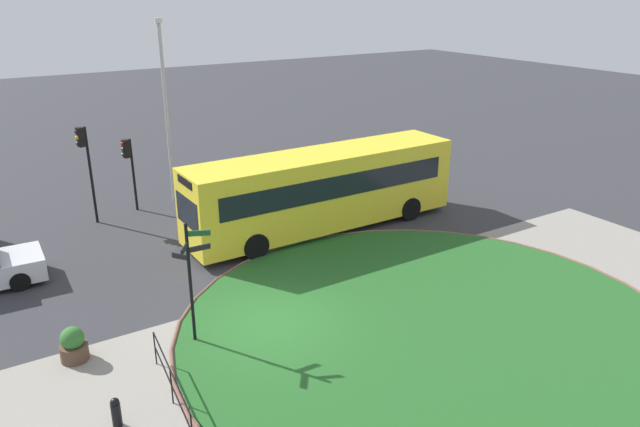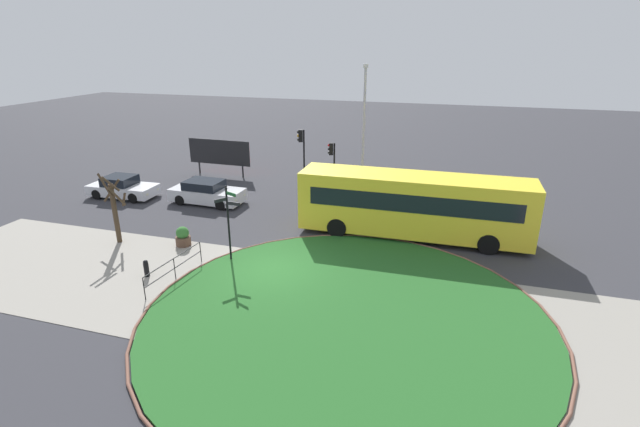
{
  "view_description": "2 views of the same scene",
  "coord_description": "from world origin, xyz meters",
  "px_view_note": "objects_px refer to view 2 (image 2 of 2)",
  "views": [
    {
      "loc": [
        -6.97,
        -13.86,
        9.35
      ],
      "look_at": [
        3.0,
        2.05,
        2.27
      ],
      "focal_mm": 33.95,
      "sensor_mm": 36.0,
      "label": 1
    },
    {
      "loc": [
        7.12,
        -16.64,
        9.43
      ],
      "look_at": [
        1.18,
        3.19,
        1.65
      ],
      "focal_mm": 25.9,
      "sensor_mm": 36.0,
      "label": 2
    }
  ],
  "objects_px": {
    "bollard_foreground": "(146,268)",
    "bus_yellow": "(413,205)",
    "car_far_lane": "(123,188)",
    "street_tree_bare": "(115,207)",
    "traffic_light_far": "(302,147)",
    "billboard_left": "(219,152)",
    "planter_near_signpost": "(183,237)",
    "signpost_directional": "(228,218)",
    "traffic_light_near": "(332,156)",
    "lamppost_tall": "(364,126)",
    "car_near_lane": "(207,193)"
  },
  "relations": [
    {
      "from": "bollard_foreground",
      "to": "bus_yellow",
      "type": "relative_size",
      "value": 0.07
    },
    {
      "from": "car_far_lane",
      "to": "street_tree_bare",
      "type": "distance_m",
      "value": 7.72
    },
    {
      "from": "traffic_light_far",
      "to": "billboard_left",
      "type": "bearing_deg",
      "value": -30.63
    },
    {
      "from": "traffic_light_far",
      "to": "planter_near_signpost",
      "type": "bearing_deg",
      "value": 58.85
    },
    {
      "from": "signpost_directional",
      "to": "traffic_light_near",
      "type": "distance_m",
      "value": 11.64
    },
    {
      "from": "bus_yellow",
      "to": "traffic_light_far",
      "type": "relative_size",
      "value": 2.8
    },
    {
      "from": "signpost_directional",
      "to": "bus_yellow",
      "type": "distance_m",
      "value": 9.18
    },
    {
      "from": "lamppost_tall",
      "to": "signpost_directional",
      "type": "bearing_deg",
      "value": -106.57
    },
    {
      "from": "bollard_foreground",
      "to": "bus_yellow",
      "type": "height_order",
      "value": "bus_yellow"
    },
    {
      "from": "traffic_light_near",
      "to": "street_tree_bare",
      "type": "distance_m",
      "value": 13.69
    },
    {
      "from": "lamppost_tall",
      "to": "planter_near_signpost",
      "type": "relative_size",
      "value": 8.28
    },
    {
      "from": "car_far_lane",
      "to": "bollard_foreground",
      "type": "bearing_deg",
      "value": -48.54
    },
    {
      "from": "street_tree_bare",
      "to": "bus_yellow",
      "type": "bearing_deg",
      "value": 19.57
    },
    {
      "from": "bollard_foreground",
      "to": "traffic_light_far",
      "type": "distance_m",
      "value": 13.72
    },
    {
      "from": "street_tree_bare",
      "to": "car_near_lane",
      "type": "bearing_deg",
      "value": 79.94
    },
    {
      "from": "bus_yellow",
      "to": "street_tree_bare",
      "type": "xyz_separation_m",
      "value": [
        -13.82,
        -4.91,
        0.11
      ]
    },
    {
      "from": "signpost_directional",
      "to": "traffic_light_near",
      "type": "height_order",
      "value": "signpost_directional"
    },
    {
      "from": "signpost_directional",
      "to": "planter_near_signpost",
      "type": "xyz_separation_m",
      "value": [
        -3.05,
        0.9,
        -1.69
      ]
    },
    {
      "from": "car_far_lane",
      "to": "traffic_light_far",
      "type": "distance_m",
      "value": 11.77
    },
    {
      "from": "street_tree_bare",
      "to": "traffic_light_far",
      "type": "bearing_deg",
      "value": 60.38
    },
    {
      "from": "bollard_foreground",
      "to": "billboard_left",
      "type": "height_order",
      "value": "billboard_left"
    },
    {
      "from": "traffic_light_near",
      "to": "car_near_lane",
      "type": "bearing_deg",
      "value": 19.22
    },
    {
      "from": "signpost_directional",
      "to": "lamppost_tall",
      "type": "bearing_deg",
      "value": 73.43
    },
    {
      "from": "car_near_lane",
      "to": "traffic_light_near",
      "type": "relative_size",
      "value": 1.41
    },
    {
      "from": "lamppost_tall",
      "to": "street_tree_bare",
      "type": "bearing_deg",
      "value": -130.37
    },
    {
      "from": "traffic_light_near",
      "to": "street_tree_bare",
      "type": "height_order",
      "value": "street_tree_bare"
    },
    {
      "from": "car_near_lane",
      "to": "street_tree_bare",
      "type": "height_order",
      "value": "street_tree_bare"
    },
    {
      "from": "bus_yellow",
      "to": "bollard_foreground",
      "type": "bearing_deg",
      "value": 35.78
    },
    {
      "from": "bollard_foreground",
      "to": "bus_yellow",
      "type": "distance_m",
      "value": 12.87
    },
    {
      "from": "signpost_directional",
      "to": "billboard_left",
      "type": "height_order",
      "value": "signpost_directional"
    },
    {
      "from": "bus_yellow",
      "to": "street_tree_bare",
      "type": "bearing_deg",
      "value": 18.99
    },
    {
      "from": "bollard_foreground",
      "to": "planter_near_signpost",
      "type": "distance_m",
      "value": 3.25
    },
    {
      "from": "car_near_lane",
      "to": "street_tree_bare",
      "type": "distance_m",
      "value": 6.75
    },
    {
      "from": "signpost_directional",
      "to": "bus_yellow",
      "type": "relative_size",
      "value": 0.31
    },
    {
      "from": "lamppost_tall",
      "to": "street_tree_bare",
      "type": "relative_size",
      "value": 2.24
    },
    {
      "from": "bus_yellow",
      "to": "traffic_light_near",
      "type": "relative_size",
      "value": 3.56
    },
    {
      "from": "bus_yellow",
      "to": "car_far_lane",
      "type": "bearing_deg",
      "value": -4.17
    },
    {
      "from": "planter_near_signpost",
      "to": "car_far_lane",
      "type": "bearing_deg",
      "value": 144.98
    },
    {
      "from": "bollard_foreground",
      "to": "car_far_lane",
      "type": "relative_size",
      "value": 0.18
    },
    {
      "from": "car_far_lane",
      "to": "street_tree_bare",
      "type": "relative_size",
      "value": 1.2
    },
    {
      "from": "bollard_foreground",
      "to": "car_near_lane",
      "type": "xyz_separation_m",
      "value": [
        -2.35,
        9.22,
        0.28
      ]
    },
    {
      "from": "car_near_lane",
      "to": "planter_near_signpost",
      "type": "distance_m",
      "value": 6.34
    },
    {
      "from": "signpost_directional",
      "to": "lamppost_tall",
      "type": "height_order",
      "value": "lamppost_tall"
    },
    {
      "from": "bus_yellow",
      "to": "car_near_lane",
      "type": "relative_size",
      "value": 2.51
    },
    {
      "from": "bollard_foreground",
      "to": "car_far_lane",
      "type": "bearing_deg",
      "value": 132.89
    },
    {
      "from": "bus_yellow",
      "to": "car_near_lane",
      "type": "xyz_separation_m",
      "value": [
        -12.65,
        1.64,
        -1.05
      ]
    },
    {
      "from": "signpost_directional",
      "to": "car_far_lane",
      "type": "height_order",
      "value": "signpost_directional"
    },
    {
      "from": "bus_yellow",
      "to": "car_far_lane",
      "type": "relative_size",
      "value": 2.63
    },
    {
      "from": "signpost_directional",
      "to": "car_near_lane",
      "type": "height_order",
      "value": "signpost_directional"
    },
    {
      "from": "traffic_light_far",
      "to": "billboard_left",
      "type": "relative_size",
      "value": 0.83
    }
  ]
}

